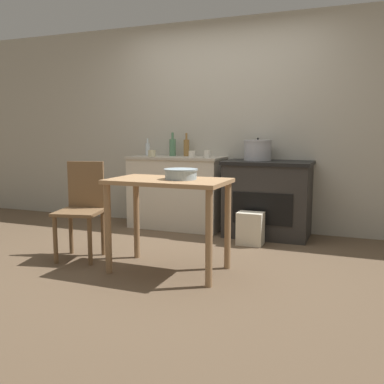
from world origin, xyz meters
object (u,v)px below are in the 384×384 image
object	(u,v)px
bottle_far_left	(148,149)
mixing_bowl_large	(181,173)
stove	(268,199)
stock_pot	(258,150)
cup_center_right	(192,154)
cup_center_left	(207,154)
bottle_left	(173,147)
cup_center	(152,153)
work_table	(169,196)
flour_sack	(250,229)
bottle_mid_left	(186,147)
chair	(82,207)

from	to	relation	value
bottle_far_left	mixing_bowl_large	bearing A→B (deg)	-54.76
stove	bottle_far_left	distance (m)	1.70
stock_pot	bottle_far_left	world-z (taller)	stock_pot
mixing_bowl_large	cup_center_right	bearing A→B (deg)	108.08
mixing_bowl_large	stove	bearing A→B (deg)	74.62
bottle_far_left	cup_center_left	size ratio (longest dim) A/B	2.51
bottle_left	cup_center_left	distance (m)	0.59
cup_center	work_table	bearing A→B (deg)	-58.40
work_table	cup_center_left	world-z (taller)	cup_center_left
bottle_left	flour_sack	bearing A→B (deg)	-26.74
bottle_mid_left	cup_center_right	distance (m)	0.35
work_table	flour_sack	size ratio (longest dim) A/B	2.85
stove	cup_center	size ratio (longest dim) A/B	10.96
chair	mixing_bowl_large	bearing A→B (deg)	-15.78
bottle_far_left	cup_center_left	xyz separation A→B (m)	(0.89, -0.21, -0.04)
flour_sack	cup_center_left	bearing A→B (deg)	149.19
work_table	bottle_far_left	bearing A→B (deg)	122.44
bottle_left	bottle_mid_left	size ratio (longest dim) A/B	1.02
bottle_far_left	bottle_mid_left	xyz separation A→B (m)	(0.53, 0.03, 0.03)
cup_center	mixing_bowl_large	bearing A→B (deg)	-55.12
stove	bottle_mid_left	bearing A→B (deg)	171.33
stock_pot	bottle_mid_left	size ratio (longest dim) A/B	1.13
bottle_left	cup_center_left	bearing A→B (deg)	-21.67
work_table	flour_sack	bearing A→B (deg)	68.33
bottle_far_left	stove	bearing A→B (deg)	-4.74
stove	stock_pot	distance (m)	0.57
mixing_bowl_large	work_table	bearing A→B (deg)	-167.91
mixing_bowl_large	cup_center_left	world-z (taller)	cup_center_left
bottle_mid_left	cup_center_right	xyz separation A→B (m)	(0.19, -0.29, -0.07)
flour_sack	stove	bearing A→B (deg)	79.22
flour_sack	bottle_left	distance (m)	1.55
chair	mixing_bowl_large	distance (m)	1.11
flour_sack	cup_center	bearing A→B (deg)	165.34
chair	bottle_mid_left	xyz separation A→B (m)	(0.39, 1.65, 0.51)
flour_sack	mixing_bowl_large	bearing A→B (deg)	-107.22
chair	flour_sack	size ratio (longest dim) A/B	2.61
stove	stock_pot	size ratio (longest dim) A/B	3.01
bottle_left	cup_center_right	bearing A→B (deg)	-35.88
flour_sack	bottle_mid_left	xyz separation A→B (m)	(-0.99, 0.61, 0.83)
mixing_bowl_large	bottle_mid_left	xyz separation A→B (m)	(-0.65, 1.70, 0.16)
chair	cup_center_right	world-z (taller)	cup_center_right
mixing_bowl_large	bottle_mid_left	size ratio (longest dim) A/B	0.99
work_table	mixing_bowl_large	bearing A→B (deg)	12.09
chair	cup_center	world-z (taller)	cup_center
cup_center_right	mixing_bowl_large	bearing A→B (deg)	-71.92
bottle_far_left	cup_center_left	bearing A→B (deg)	-13.18
bottle_left	work_table	bearing A→B (deg)	-66.92
cup_center_left	cup_center	size ratio (longest dim) A/B	0.99
bottle_mid_left	flour_sack	bearing A→B (deg)	-31.79
flour_sack	stock_pot	xyz separation A→B (m)	(-0.06, 0.51, 0.81)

